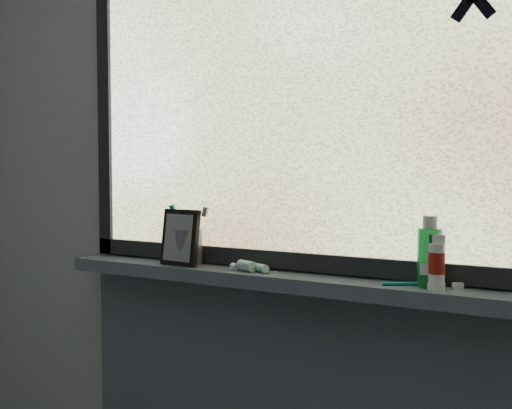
{
  "coord_description": "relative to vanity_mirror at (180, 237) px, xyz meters",
  "views": [
    {
      "loc": [
        0.62,
        -0.17,
        1.29
      ],
      "look_at": [
        -0.06,
        1.05,
        1.22
      ],
      "focal_mm": 40.0,
      "sensor_mm": 36.0,
      "label": 1
    }
  ],
  "objects": [
    {
      "name": "windowsill",
      "position": [
        0.42,
        0.02,
        -0.1
      ],
      "size": [
        1.62,
        0.14,
        0.04
      ],
      "primitive_type": "cube",
      "color": "#495261",
      "rests_on": "wall_back"
    },
    {
      "name": "wall_back",
      "position": [
        0.42,
        0.1,
        0.15
      ],
      "size": [
        3.0,
        0.01,
        2.5
      ],
      "primitive_type": "cube",
      "color": "#9EA3A8",
      "rests_on": "ground"
    },
    {
      "name": "frame_bottom",
      "position": [
        0.42,
        0.07,
        -0.05
      ],
      "size": [
        1.6,
        0.03,
        0.05
      ],
      "primitive_type": "cube",
      "color": "black",
      "rests_on": "windowsill"
    },
    {
      "name": "toothbrush_cup",
      "position": [
        0.02,
        0.02,
        -0.03
      ],
      "size": [
        0.1,
        0.1,
        0.11
      ],
      "primitive_type": "cylinder",
      "rotation": [
        0.0,
        0.0,
        0.28
      ],
      "color": "#AB8EBD",
      "rests_on": "windowsill"
    },
    {
      "name": "toothbrush_lying",
      "position": [
        0.7,
        0.03,
        -0.08
      ],
      "size": [
        0.19,
        0.12,
        0.01
      ],
      "primitive_type": null,
      "rotation": [
        0.0,
        0.0,
        0.51
      ],
      "color": "#0C7469",
      "rests_on": "windowsill"
    },
    {
      "name": "toothpaste_tube",
      "position": [
        0.25,
        0.0,
        -0.07
      ],
      "size": [
        0.17,
        0.1,
        0.03
      ],
      "primitive_type": null,
      "rotation": [
        0.0,
        0.0,
        -0.39
      ],
      "color": "silver",
      "rests_on": "windowsill"
    },
    {
      "name": "window_pane",
      "position": [
        0.42,
        0.07,
        0.43
      ],
      "size": [
        1.5,
        0.01,
        1.0
      ],
      "primitive_type": "cube",
      "color": "silver",
      "rests_on": "wall_back"
    },
    {
      "name": "frame_left",
      "position": [
        -0.36,
        0.07,
        0.43
      ],
      "size": [
        0.05,
        0.03,
        1.1
      ],
      "primitive_type": "cube",
      "color": "black",
      "rests_on": "wall_back"
    },
    {
      "name": "mouthwash_bottle",
      "position": [
        0.73,
        0.02,
        0.0
      ],
      "size": [
        0.07,
        0.07,
        0.14
      ],
      "primitive_type": "cylinder",
      "rotation": [
        0.0,
        0.0,
        0.37
      ],
      "color": "#1B8F41",
      "rests_on": "windowsill"
    },
    {
      "name": "cream_tube",
      "position": [
        0.75,
        -0.0,
        -0.01
      ],
      "size": [
        0.04,
        0.04,
        0.09
      ],
      "primitive_type": "cylinder",
      "rotation": [
        0.0,
        0.0,
        -0.18
      ],
      "color": "silver",
      "rests_on": "windowsill"
    },
    {
      "name": "vanity_mirror",
      "position": [
        0.0,
        0.0,
        0.0
      ],
      "size": [
        0.14,
        0.08,
        0.17
      ],
      "primitive_type": "cube",
      "rotation": [
        0.0,
        0.0,
        -0.09
      ],
      "color": "black",
      "rests_on": "windowsill"
    }
  ]
}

